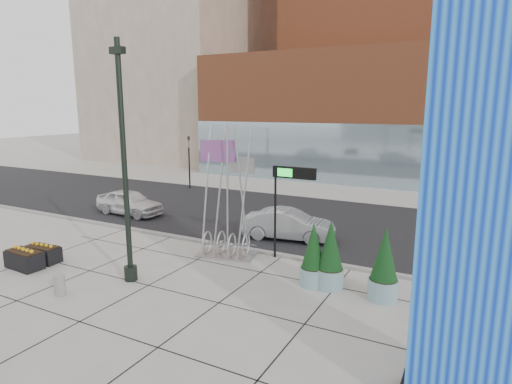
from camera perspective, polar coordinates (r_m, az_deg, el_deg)
The scene contains 19 objects.
ground at distance 15.76m, azimuth -6.10°, elevation -12.35°, with size 160.00×160.00×0.00m, color #9E9991.
street_asphalt at distance 24.22m, azimuth 7.22°, elevation -3.88°, with size 80.00×12.00×0.02m, color black.
curb_edge at distance 18.95m, azimuth 0.72°, elevation -7.96°, with size 80.00×0.30×0.12m, color gray.
tower_podium at distance 39.59m, azimuth 17.70°, elevation 9.57°, with size 34.00×10.00×11.00m, color #B05933.
tower_glass_front at distance 35.08m, azimuth 15.98°, elevation 4.60°, with size 34.00×0.60×5.00m, color #8CA5B2.
building_beige_left at distance 58.23m, azimuth -9.28°, elevation 21.70°, with size 18.00×20.00×34.00m, color gray.
blue_pylon at distance 9.25m, azimuth 29.04°, elevation -1.34°, with size 2.85×1.36×9.32m.
lamp_post at distance 15.85m, azimuth -16.99°, elevation 0.65°, with size 0.54×0.47×8.58m.
public_art_sculpture at distance 18.23m, azimuth -3.94°, elevation -4.08°, with size 2.68×1.72×5.64m.
concrete_bollard at distance 16.30m, azimuth -24.70°, elevation -11.19°, with size 0.37×0.37×0.71m, color gray.
overhead_street_sign at distance 17.35m, azimuth 4.62°, elevation 1.54°, with size 1.86×0.22×3.94m.
round_planter_east at distance 14.86m, azimuth 16.72°, elevation -9.39°, with size 0.99×0.99×2.49m.
round_planter_mid at distance 15.49m, azimuth 7.63°, elevation -8.42°, with size 0.94×0.94×2.34m.
round_planter_west at distance 15.36m, azimuth 9.87°, elevation -8.37°, with size 1.00×1.00×2.50m.
box_planter_north at distance 19.45m, azimuth -28.51°, elevation -7.81°, with size 1.61×0.87×0.86m.
box_planter_south at distance 19.88m, azimuth -26.59°, elevation -7.31°, with size 1.53×0.85×0.81m.
car_white_west at distance 26.46m, azimuth -16.52°, elevation -1.35°, with size 1.74×4.32×1.47m, color white.
car_silver_mid at distance 20.71m, azimuth 4.33°, elevation -4.39°, with size 1.53×4.40×1.45m, color #9EA1A6.
traffic_signal at distance 33.87m, azimuth -8.91°, elevation 4.34°, with size 0.15×0.18×4.10m.
Camera 1 is at (8.16, -11.93, 6.29)m, focal length 30.00 mm.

